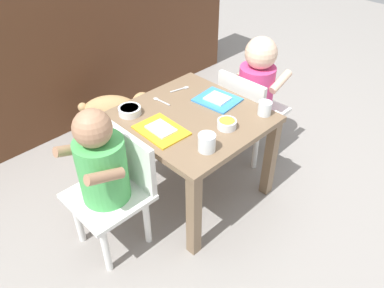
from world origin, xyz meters
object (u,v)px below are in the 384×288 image
at_px(dining_table, 192,130).
at_px(cereal_bowl_left_side, 130,110).
at_px(food_tray_left, 161,130).
at_px(cereal_bowl_right_side, 227,124).
at_px(water_cup_right, 207,144).
at_px(spoon_by_left_tray, 182,89).
at_px(spoon_by_right_tray, 160,101).
at_px(seated_child_right, 256,86).
at_px(dog, 115,112).
at_px(water_cup_left, 265,109).
at_px(seated_child_left, 105,168).
at_px(food_tray_right, 217,99).

height_order(dining_table, cereal_bowl_left_side, cereal_bowl_left_side).
distance_m(food_tray_left, cereal_bowl_left_side, 0.19).
bearing_deg(dining_table, cereal_bowl_right_side, -77.23).
bearing_deg(cereal_bowl_right_side, water_cup_right, -165.38).
distance_m(spoon_by_left_tray, spoon_by_right_tray, 0.14).
bearing_deg(spoon_by_left_tray, seated_child_right, -32.22).
bearing_deg(cereal_bowl_right_side, spoon_by_right_tray, 99.07).
bearing_deg(dog, seated_child_right, -52.11).
distance_m(dining_table, food_tray_left, 0.19).
relative_size(dining_table, water_cup_right, 8.49).
distance_m(dog, spoon_by_left_tray, 0.47).
xyz_separation_m(cereal_bowl_left_side, spoon_by_left_tray, (0.30, -0.00, -0.01)).
relative_size(seated_child_right, dog, 1.81).
bearing_deg(water_cup_left, food_tray_left, 151.29).
bearing_deg(water_cup_left, dining_table, 137.16).
height_order(seated_child_left, water_cup_left, seated_child_left).
bearing_deg(seated_child_left, seated_child_right, -1.11).
height_order(food_tray_left, water_cup_left, water_cup_left).
bearing_deg(spoon_by_right_tray, water_cup_right, -105.48).
bearing_deg(spoon_by_right_tray, dog, 89.16).
relative_size(dining_table, seated_child_left, 0.88).
bearing_deg(water_cup_left, food_tray_right, 104.93).
bearing_deg(seated_child_left, food_tray_right, -0.57).
bearing_deg(food_tray_left, seated_child_left, 178.73).
relative_size(cereal_bowl_right_side, spoon_by_left_tray, 0.79).
bearing_deg(spoon_by_left_tray, seated_child_left, -162.11).
relative_size(food_tray_right, water_cup_right, 2.85).
relative_size(seated_child_left, food_tray_right, 3.39).
height_order(dining_table, dog, dining_table).
relative_size(food_tray_right, cereal_bowl_left_side, 2.02).
distance_m(water_cup_left, cereal_bowl_left_side, 0.57).
height_order(spoon_by_left_tray, spoon_by_right_tray, same).
relative_size(seated_child_right, water_cup_left, 10.91).
bearing_deg(cereal_bowl_left_side, dog, 66.62).
height_order(cereal_bowl_right_side, spoon_by_right_tray, cereal_bowl_right_side).
xyz_separation_m(seated_child_right, cereal_bowl_left_side, (-0.62, 0.20, 0.04)).
bearing_deg(seated_child_left, dog, 52.95).
bearing_deg(water_cup_left, dog, 106.84).
bearing_deg(seated_child_left, cereal_bowl_right_side, -20.10).
bearing_deg(cereal_bowl_right_side, water_cup_left, -14.00).
height_order(seated_child_left, seated_child_right, seated_child_left).
distance_m(seated_child_right, spoon_by_left_tray, 0.37).
height_order(dog, water_cup_left, water_cup_left).
bearing_deg(water_cup_left, cereal_bowl_left_side, 134.81).
height_order(food_tray_left, spoon_by_right_tray, food_tray_left).
xyz_separation_m(water_cup_left, cereal_bowl_right_side, (-0.19, 0.05, -0.01)).
relative_size(water_cup_left, cereal_bowl_right_side, 0.75).
distance_m(seated_child_right, water_cup_right, 0.60).
bearing_deg(seated_child_left, food_tray_left, -1.27).
height_order(cereal_bowl_right_side, cereal_bowl_left_side, cereal_bowl_right_side).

